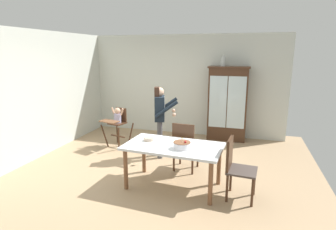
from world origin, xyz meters
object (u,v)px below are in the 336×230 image
adult_person (160,113)px  serving_bowl (149,139)px  dining_chair_far_side (185,143)px  high_chair_with_toddler (117,120)px  dining_table (173,150)px  ceramic_vase (223,61)px  dining_chair_right_end (235,164)px  birthday_cake (182,145)px  china_cabinet (228,104)px

adult_person → serving_bowl: (0.16, -1.12, -0.20)m
serving_bowl → dining_chair_far_side: (0.51, 0.54, -0.21)m
high_chair_with_toddler → adult_person: bearing=-2.5°
dining_table → adult_person: bearing=117.1°
ceramic_vase → dining_chair_far_side: (-0.44, -2.24, -1.46)m
ceramic_vase → dining_table: 3.24m
dining_chair_right_end → dining_table: bearing=91.1°
adult_person → dining_chair_far_side: size_ratio=1.59×
dining_table → serving_bowl: size_ratio=9.19×
birthday_cake → dining_chair_far_side: bearing=99.7°
high_chair_with_toddler → birthday_cake: size_ratio=3.39×
adult_person → birthday_cake: size_ratio=5.47×
ceramic_vase → dining_chair_far_side: size_ratio=0.28×
serving_bowl → dining_chair_far_side: 0.78m
serving_bowl → dining_chair_right_end: 1.51m
high_chair_with_toddler → ceramic_vase: bearing=43.5°
birthday_cake → dining_chair_right_end: 0.88m
adult_person → birthday_cake: (0.81, -1.35, -0.17)m
china_cabinet → dining_chair_right_end: 3.01m
china_cabinet → dining_chair_far_side: bearing=-105.0°
adult_person → dining_table: size_ratio=0.93×
adult_person → dining_chair_far_side: 0.98m
high_chair_with_toddler → serving_bowl: (1.36, -1.49, 0.11)m
ceramic_vase → dining_chair_far_side: ceramic_vase is taller
adult_person → dining_chair_right_end: bearing=-145.2°
serving_bowl → ceramic_vase: bearing=71.0°
ceramic_vase → serving_bowl: (-0.95, -2.78, -1.24)m
birthday_cake → dining_table: bearing=148.3°
adult_person → dining_table: (0.63, -1.24, -0.32)m
ceramic_vase → adult_person: (-1.12, -1.65, -1.04)m
high_chair_with_toddler → dining_table: size_ratio=0.57×
serving_bowl → china_cabinet: bearing=68.1°
high_chair_with_toddler → dining_table: (1.83, -1.60, -0.01)m
china_cabinet → high_chair_with_toddler: bearing=-152.5°
dining_table → serving_bowl: 0.50m
china_cabinet → serving_bowl: china_cabinet is taller
adult_person → dining_chair_far_side: adult_person is taller
ceramic_vase → dining_table: (-0.48, -2.90, -1.36)m
china_cabinet → adult_person: (-1.28, -1.65, 0.02)m
dining_chair_far_side → birthday_cake: bearing=104.7°
high_chair_with_toddler → serving_bowl: 2.02m
birthday_cake → dining_chair_far_side: size_ratio=0.29×
serving_bowl → birthday_cake: bearing=-19.2°
high_chair_with_toddler → birthday_cake: (2.01, -1.71, 0.14)m
ceramic_vase → dining_chair_right_end: 3.34m
dining_table → birthday_cake: 0.25m
ceramic_vase → high_chair_with_toddler: 2.98m
dining_table → birthday_cake: size_ratio=5.91×
dining_chair_right_end → high_chair_with_toddler: bearing=64.4°
dining_table → china_cabinet: bearing=77.5°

